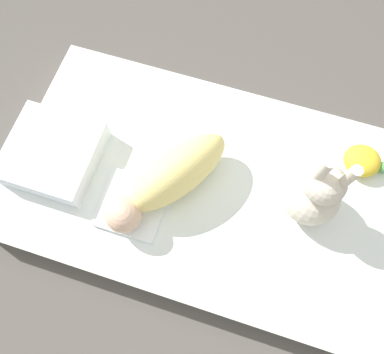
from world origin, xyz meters
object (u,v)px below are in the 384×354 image
Objects in this scene: turtle_plush at (363,161)px; pillow at (53,153)px; bunny_plush at (315,194)px; swaddled_baby at (171,178)px.

pillow is at bearing -163.89° from turtle_plush.
bunny_plush reaches higher than turtle_plush.
swaddled_baby reaches higher than pillow.
pillow is 1.09m from turtle_plush.
swaddled_baby is 2.80× the size of turtle_plush.
bunny_plush is 0.28m from turtle_plush.
swaddled_baby is 1.49× the size of pillow.
swaddled_baby is at bearing 3.09° from pillow.
bunny_plush is (0.46, 0.07, 0.04)m from swaddled_baby.
bunny_plush is at bearing 6.10° from pillow.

